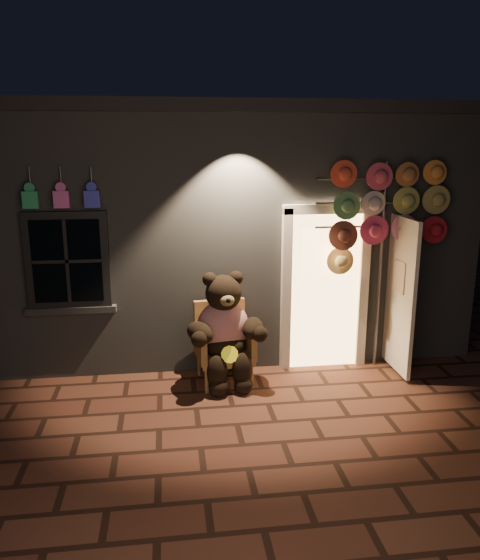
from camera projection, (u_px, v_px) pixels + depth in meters
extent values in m
plane|color=#583121|center=(237.00, 424.00, 5.88)|extent=(60.00, 60.00, 0.00)
cube|color=slate|center=(207.00, 220.00, 9.31)|extent=(7.00, 5.00, 3.30)
cube|color=black|center=(206.00, 115.00, 8.89)|extent=(7.30, 5.30, 0.16)
cube|color=black|center=(68.00, 260.00, 6.66)|extent=(1.00, 0.10, 1.20)
cube|color=black|center=(67.00, 261.00, 6.63)|extent=(0.82, 0.06, 1.02)
cube|color=slate|center=(72.00, 310.00, 6.81)|extent=(1.10, 0.14, 0.08)
cube|color=#FFC272|center=(324.00, 290.00, 7.22)|extent=(0.92, 0.10, 2.10)
cube|color=beige|center=(286.00, 292.00, 7.11)|extent=(0.12, 0.12, 2.20)
cube|color=beige|center=(363.00, 290.00, 7.24)|extent=(0.12, 0.12, 2.20)
cube|color=beige|center=(328.00, 209.00, 6.91)|extent=(1.16, 0.12, 0.12)
cube|color=beige|center=(401.00, 295.00, 6.97)|extent=(0.05, 0.80, 2.00)
cube|color=#29995D|center=(31.00, 200.00, 6.35)|extent=(0.18, 0.07, 0.20)
cylinder|color=#59595E|center=(30.00, 178.00, 6.35)|extent=(0.02, 0.02, 0.25)
cube|color=#D256A7|center=(62.00, 199.00, 6.39)|extent=(0.18, 0.07, 0.20)
cylinder|color=#59595E|center=(61.00, 177.00, 6.39)|extent=(0.02, 0.02, 0.25)
cube|color=#3639BD|center=(92.00, 199.00, 6.44)|extent=(0.18, 0.07, 0.20)
cylinder|color=#59595E|center=(91.00, 177.00, 6.44)|extent=(0.02, 0.02, 0.25)
cube|color=#B27F45|center=(224.00, 356.00, 6.85)|extent=(0.72, 0.68, 0.09)
cube|color=#B27F45|center=(220.00, 324.00, 7.03)|extent=(0.66, 0.15, 0.66)
cube|color=#B27F45|center=(200.00, 345.00, 6.71)|extent=(0.14, 0.57, 0.37)
cube|color=#B27F45|center=(249.00, 340.00, 6.86)|extent=(0.14, 0.57, 0.37)
cylinder|color=#B27F45|center=(207.00, 381.00, 6.59)|extent=(0.05, 0.05, 0.30)
cylinder|color=#B27F45|center=(251.00, 376.00, 6.72)|extent=(0.05, 0.05, 0.30)
cylinder|color=#B27F45|center=(199.00, 364.00, 7.08)|extent=(0.05, 0.05, 0.30)
cylinder|color=#B27F45|center=(241.00, 360.00, 7.21)|extent=(0.05, 0.05, 0.30)
ellipsoid|color=#B31613|center=(223.00, 327.00, 6.80)|extent=(0.71, 0.60, 0.69)
ellipsoid|color=black|center=(224.00, 344.00, 6.78)|extent=(0.59, 0.52, 0.33)
sphere|color=black|center=(223.00, 293.00, 6.65)|extent=(0.49, 0.49, 0.45)
sphere|color=black|center=(210.00, 279.00, 6.59)|extent=(0.17, 0.17, 0.17)
sphere|color=black|center=(236.00, 278.00, 6.67)|extent=(0.17, 0.17, 0.17)
ellipsoid|color=olive|center=(227.00, 301.00, 6.47)|extent=(0.19, 0.14, 0.14)
ellipsoid|color=black|center=(200.00, 333.00, 6.52)|extent=(0.43, 0.52, 0.25)
ellipsoid|color=black|center=(253.00, 328.00, 6.68)|extent=(0.35, 0.50, 0.25)
ellipsoid|color=black|center=(217.00, 372.00, 6.53)|extent=(0.25, 0.25, 0.43)
ellipsoid|color=black|center=(242.00, 370.00, 6.60)|extent=(0.25, 0.25, 0.43)
sphere|color=black|center=(218.00, 388.00, 6.52)|extent=(0.23, 0.23, 0.23)
sphere|color=black|center=(243.00, 385.00, 6.59)|extent=(0.23, 0.23, 0.23)
cylinder|color=yellow|center=(230.00, 354.00, 6.51)|extent=(0.22, 0.11, 0.21)
cylinder|color=#59595E|center=(380.00, 268.00, 7.14)|extent=(0.04, 0.04, 2.71)
cylinder|color=#59595E|center=(364.00, 179.00, 6.79)|extent=(1.21, 0.03, 0.03)
cylinder|color=#59595E|center=(362.00, 203.00, 6.87)|extent=(1.21, 0.03, 0.03)
cylinder|color=#59595E|center=(361.00, 227.00, 6.94)|extent=(1.21, 0.03, 0.03)
cylinder|color=#DE4A2E|center=(345.00, 175.00, 6.69)|extent=(0.34, 0.11, 0.34)
cylinder|color=#DB4B5F|center=(377.00, 175.00, 6.71)|extent=(0.34, 0.11, 0.34)
cylinder|color=#A36733|center=(409.00, 175.00, 6.73)|extent=(0.34, 0.11, 0.34)
cylinder|color=orange|center=(437.00, 174.00, 6.84)|extent=(0.34, 0.11, 0.34)
cylinder|color=#5E9858|center=(344.00, 204.00, 6.75)|extent=(0.34, 0.11, 0.34)
cylinder|color=beige|center=(376.00, 204.00, 6.77)|extent=(0.34, 0.11, 0.34)
cylinder|color=#A2A64C|center=(405.00, 203.00, 6.88)|extent=(0.34, 0.11, 0.34)
cylinder|color=tan|center=(436.00, 203.00, 6.90)|extent=(0.34, 0.11, 0.34)
cylinder|color=brown|center=(343.00, 232.00, 6.80)|extent=(0.34, 0.11, 0.34)
cylinder|color=#B6345E|center=(373.00, 231.00, 6.91)|extent=(0.34, 0.11, 0.34)
cylinder|color=pink|center=(404.00, 231.00, 6.94)|extent=(0.34, 0.11, 0.34)
cylinder|color=red|center=(435.00, 230.00, 6.96)|extent=(0.34, 0.11, 0.34)
cylinder|color=#FED56F|center=(341.00, 259.00, 6.95)|extent=(0.34, 0.11, 0.34)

